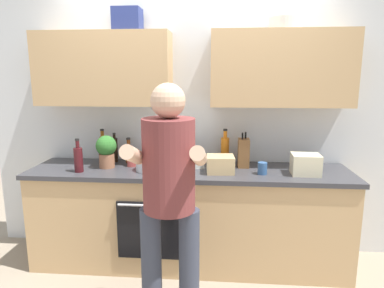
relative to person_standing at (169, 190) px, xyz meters
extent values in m
plane|color=gray|center=(0.05, 0.83, -0.99)|extent=(12.00, 12.00, 0.00)
cube|color=silver|center=(0.05, 1.19, 0.26)|extent=(4.00, 0.06, 2.50)
cube|color=tan|center=(-0.74, 1.00, 0.78)|extent=(1.22, 0.32, 0.65)
cube|color=tan|center=(0.85, 1.00, 0.78)|extent=(1.22, 0.32, 0.65)
cylinder|color=silver|center=(0.86, 1.00, 1.16)|extent=(0.28, 0.28, 0.10)
cube|color=navy|center=(-0.50, 1.00, 1.21)|extent=(0.24, 0.20, 0.20)
cube|color=tan|center=(0.05, 0.83, -0.56)|extent=(2.80, 0.60, 0.86)
cube|color=#38383D|center=(0.05, 0.83, -0.11)|extent=(2.84, 0.64, 0.04)
cube|color=black|center=(-0.24, 0.52, -0.54)|extent=(0.56, 0.02, 0.50)
cylinder|color=silver|center=(-0.24, 0.50, -0.31)|extent=(0.52, 0.02, 0.02)
cylinder|color=#383D4C|center=(-0.13, 0.00, -0.56)|extent=(0.14, 0.14, 0.86)
cylinder|color=#383D4C|center=(0.13, 0.00, -0.56)|extent=(0.14, 0.14, 0.86)
cylinder|color=brown|center=(0.00, 0.00, 0.17)|extent=(0.34, 0.34, 0.60)
sphere|color=#D8AD8C|center=(0.00, 0.00, 0.58)|extent=(0.22, 0.22, 0.22)
cylinder|color=#D8AD8C|center=(-0.20, -0.12, 0.26)|extent=(0.09, 0.31, 0.19)
cylinder|color=#D8AD8C|center=(0.20, -0.12, 0.26)|extent=(0.09, 0.31, 0.19)
cylinder|color=brown|center=(-0.54, 1.03, -0.01)|extent=(0.06, 0.06, 0.16)
cylinder|color=brown|center=(-0.54, 1.03, 0.10)|extent=(0.03, 0.03, 0.06)
cylinder|color=black|center=(-0.54, 1.03, 0.14)|extent=(0.04, 0.04, 0.02)
cylinder|color=orange|center=(0.37, 1.05, 0.03)|extent=(0.08, 0.08, 0.25)
cylinder|color=orange|center=(0.37, 1.05, 0.19)|extent=(0.03, 0.03, 0.07)
cylinder|color=black|center=(0.37, 1.05, 0.23)|extent=(0.04, 0.04, 0.02)
cylinder|color=#471419|center=(-0.89, 0.67, 0.01)|extent=(0.07, 0.07, 0.21)
cylinder|color=#471419|center=(-0.89, 0.67, 0.15)|extent=(0.03, 0.03, 0.07)
cylinder|color=black|center=(-0.89, 0.67, 0.19)|extent=(0.04, 0.04, 0.02)
cylinder|color=black|center=(-0.68, 1.04, 0.02)|extent=(0.06, 0.06, 0.23)
cylinder|color=black|center=(-0.68, 1.04, 0.16)|extent=(0.03, 0.03, 0.04)
cylinder|color=black|center=(-0.68, 1.04, 0.18)|extent=(0.03, 0.03, 0.01)
cylinder|color=#8C4C14|center=(-0.80, 1.04, 0.03)|extent=(0.06, 0.06, 0.24)
cylinder|color=#8C4C14|center=(-0.80, 1.04, 0.18)|extent=(0.03, 0.03, 0.06)
cylinder|color=black|center=(-0.80, 1.04, 0.22)|extent=(0.04, 0.04, 0.02)
cylinder|color=#33598C|center=(0.68, 0.73, -0.04)|extent=(0.08, 0.08, 0.10)
cylinder|color=slate|center=(1.12, 0.97, -0.04)|extent=(0.08, 0.08, 0.09)
cylinder|color=#BF4C47|center=(-0.48, 0.90, -0.04)|extent=(0.09, 0.09, 0.10)
cylinder|color=silver|center=(-0.27, 0.78, -0.05)|extent=(0.28, 0.28, 0.09)
cube|color=brown|center=(0.54, 0.96, 0.04)|extent=(0.10, 0.14, 0.26)
cylinder|color=black|center=(0.52, 0.94, 0.20)|extent=(0.02, 0.02, 0.06)
cylinder|color=black|center=(0.55, 0.98, 0.20)|extent=(0.02, 0.02, 0.06)
cylinder|color=#9E6647|center=(-0.69, 0.83, -0.03)|extent=(0.14, 0.14, 0.13)
sphere|color=#2D6B28|center=(-0.69, 0.83, 0.11)|extent=(0.18, 0.18, 0.18)
cube|color=beige|center=(1.04, 0.75, 0.00)|extent=(0.24, 0.21, 0.17)
cube|color=silver|center=(0.04, 0.92, -0.01)|extent=(0.30, 0.25, 0.17)
cube|color=tan|center=(0.33, 0.76, -0.02)|extent=(0.24, 0.22, 0.14)
camera|label=1|loc=(0.33, -2.11, 0.73)|focal=32.22mm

